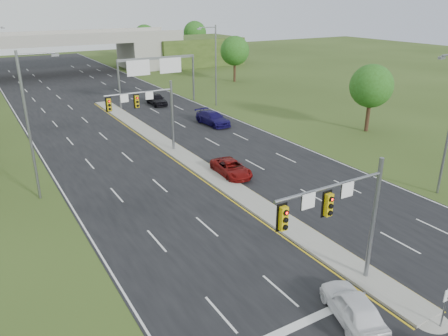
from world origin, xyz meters
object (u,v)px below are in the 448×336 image
Objects in this scene: keep_right_sign at (446,301)px; car_white at (353,307)px; signal_mast_near at (345,211)px; signal_mast_far at (150,107)px; car_far_a at (231,168)px; overpass at (57,56)px; car_far_c at (156,99)px; car_far_b at (213,118)px; sign_gantry at (156,68)px.

keep_right_sign reaches higher than car_white.
car_white is (-0.85, -1.93, -3.96)m from signal_mast_near.
car_far_a is at bearing -66.15° from signal_mast_far.
overpass is 18.40× the size of car_white.
car_far_c is (9.48, 46.73, 0.07)m from car_white.
signal_mast_far is 3.18× the size of keep_right_sign.
car_white is 35.21m from car_far_b.
overpass reaches higher than car_white.
sign_gantry is at bearing 65.89° from signal_mast_far.
keep_right_sign is at bearing -90.80° from car_far_a.
overpass is at bearing -74.17° from car_white.
signal_mast_far is 1.61× the size of car_white.
signal_mast_far is at bearing -152.98° from car_far_b.
keep_right_sign is 0.46× the size of car_far_c.
keep_right_sign is (2.26, -4.45, -3.21)m from signal_mast_near.
car_far_a is 0.87× the size of car_far_b.
keep_right_sign reaches higher than car_far_a.
car_far_c is (6.36, -35.27, -2.72)m from overpass.
car_white is at bearing -100.77° from car_far_a.
keep_right_sign is at bearing -107.55° from car_far_b.
car_white is (-0.85, -26.93, -3.96)m from signal_mast_far.
signal_mast_near is 80.11m from overpass.
signal_mast_far is 29.71m from keep_right_sign.
overpass is at bearing 87.65° from signal_mast_far.
signal_mast_far is (0.00, 25.00, 0.00)m from signal_mast_near.
signal_mast_far is at bearing -92.35° from overpass.
sign_gantry is 2.66× the size of car_white.
car_far_a is (1.50, 20.94, -0.84)m from keep_right_sign.
signal_mast_near is 1.61× the size of car_white.
overpass is (2.26, 80.07, -1.17)m from signal_mast_near.
overpass is (2.26, 55.07, -1.17)m from signal_mast_far.
signal_mast_near reaches higher than car_far_b.
car_white is at bearing -91.81° from signal_mast_far.
signal_mast_near is 1.49× the size of car_far_a.
signal_mast_near is at bearing -95.84° from car_white.
car_far_c is at bearing -83.46° from car_white.
car_far_a is at bearing 85.90° from keep_right_sign.
car_far_c is (-1.76, 13.36, 0.03)m from car_far_b.
signal_mast_far is at bearing 117.15° from car_far_a.
car_far_c is (8.63, 19.81, -3.89)m from signal_mast_far.
car_white is at bearing -99.73° from car_far_c.
keep_right_sign is at bearing -90.00° from overpass.
overpass reaches higher than sign_gantry.
signal_mast_far is at bearing 90.00° from signal_mast_near.
sign_gantry is at bearing -79.21° from overpass.
sign_gantry is 35.75m from overpass.
sign_gantry is 14.33m from car_far_b.
signal_mast_near is 5.94m from keep_right_sign.
car_white is at bearing -101.79° from sign_gantry.
overpass is 63.67m from car_far_a.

